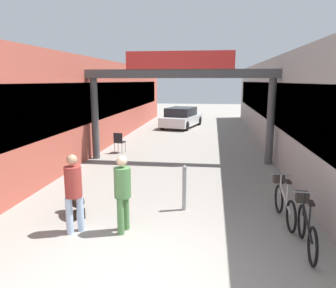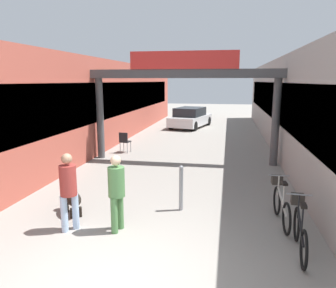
# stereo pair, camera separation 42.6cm
# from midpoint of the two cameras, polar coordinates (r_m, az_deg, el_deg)

# --- Properties ---
(ground_plane) EXTENTS (80.00, 80.00, 0.00)m
(ground_plane) POSITION_cam_midpoint_polar(r_m,az_deg,el_deg) (5.53, -7.06, -22.83)
(ground_plane) COLOR gray
(storefront_left) EXTENTS (3.00, 26.00, 3.99)m
(storefront_left) POSITION_cam_midpoint_polar(r_m,az_deg,el_deg) (16.73, -12.67, 7.04)
(storefront_left) COLOR #B25142
(storefront_left) RESTS_ON ground_plane
(storefront_right) EXTENTS (3.00, 26.00, 3.99)m
(storefront_right) POSITION_cam_midpoint_polar(r_m,az_deg,el_deg) (15.83, 23.90, 6.17)
(storefront_right) COLOR #9E9993
(storefront_right) RESTS_ON ground_plane
(arcade_sign_gateway) EXTENTS (7.40, 0.47, 4.12)m
(arcade_sign_gateway) POSITION_cam_midpoint_polar(r_m,az_deg,el_deg) (12.33, 3.79, 10.21)
(arcade_sign_gateway) COLOR #4C4C4F
(arcade_sign_gateway) RESTS_ON ground_plane
(pedestrian_with_dog) EXTENTS (0.48, 0.48, 1.64)m
(pedestrian_with_dog) POSITION_cam_midpoint_polar(r_m,az_deg,el_deg) (6.96, -15.27, -7.29)
(pedestrian_with_dog) COLOR #A5BFE0
(pedestrian_with_dog) RESTS_ON ground_plane
(pedestrian_companion) EXTENTS (0.40, 0.40, 1.61)m
(pedestrian_companion) POSITION_cam_midpoint_polar(r_m,az_deg,el_deg) (6.75, -7.16, -7.73)
(pedestrian_companion) COLOR #4C7F47
(pedestrian_companion) RESTS_ON ground_plane
(dog_on_leash) EXTENTS (0.76, 0.83, 0.62)m
(dog_on_leash) POSITION_cam_midpoint_polar(r_m,az_deg,el_deg) (7.98, -14.84, -8.99)
(dog_on_leash) COLOR black
(dog_on_leash) RESTS_ON ground_plane
(bicycle_black_nearest) EXTENTS (0.46, 1.69, 0.98)m
(bicycle_black_nearest) POSITION_cam_midpoint_polar(r_m,az_deg,el_deg) (6.66, 23.70, -13.25)
(bicycle_black_nearest) COLOR black
(bicycle_black_nearest) RESTS_ON ground_plane
(bicycle_silver_second) EXTENTS (0.46, 1.69, 0.98)m
(bicycle_silver_second) POSITION_cam_midpoint_polar(r_m,az_deg,el_deg) (7.76, 20.54, -9.57)
(bicycle_silver_second) COLOR black
(bicycle_silver_second) RESTS_ON ground_plane
(bollard_post_metal) EXTENTS (0.10, 0.10, 1.11)m
(bollard_post_metal) POSITION_cam_midpoint_polar(r_m,az_deg,el_deg) (7.87, 3.85, -7.60)
(bollard_post_metal) COLOR gray
(bollard_post_metal) RESTS_ON ground_plane
(cafe_chair_black_nearer) EXTENTS (0.46, 0.46, 0.89)m
(cafe_chair_black_nearer) POSITION_cam_midpoint_polar(r_m,az_deg,el_deg) (14.18, -6.74, 0.63)
(cafe_chair_black_nearer) COLOR gray
(cafe_chair_black_nearer) RESTS_ON ground_plane
(parked_car_white) EXTENTS (2.63, 4.30, 1.33)m
(parked_car_white) POSITION_cam_midpoint_polar(r_m,az_deg,el_deg) (21.87, 4.47, 4.58)
(parked_car_white) COLOR silver
(parked_car_white) RESTS_ON ground_plane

